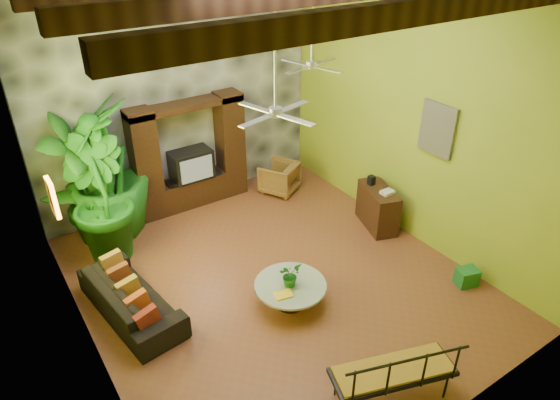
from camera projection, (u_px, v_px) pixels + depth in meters
ground at (273, 279)px, 8.63m from camera, size 7.00×7.00×0.00m
back_wall at (176, 86)px, 9.87m from camera, size 6.00×0.02×5.00m
left_wall at (61, 204)px, 5.92m from camera, size 0.02×7.00×5.00m
right_wall at (414, 107)px, 8.80m from camera, size 0.02×7.00×5.00m
stone_accent_wall at (177, 87)px, 9.83m from camera, size 5.98×0.10×4.98m
entertainment_center at (191, 162)px, 10.39m from camera, size 2.40×0.55×2.30m
ceiling_fan_front at (275, 97)px, 6.52m from camera, size 1.28×1.28×1.86m
ceiling_fan_back at (312, 53)px, 8.53m from camera, size 1.28×1.28×1.86m
wall_art_mask at (53, 198)px, 6.86m from camera, size 0.06×0.32×0.55m
wall_art_painting at (437, 129)px, 8.46m from camera, size 0.06×0.70×0.90m
sofa at (131, 298)px, 7.74m from camera, size 1.11×2.22×0.62m
wicker_armchair at (279, 177)px, 11.13m from camera, size 1.02×1.02×0.69m
tall_plant_a at (82, 182)px, 8.98m from camera, size 1.62×1.51×2.55m
tall_plant_b at (98, 199)px, 8.66m from camera, size 1.44×1.59×2.37m
tall_plant_c at (105, 170)px, 9.26m from camera, size 1.84×1.84×2.69m
coffee_table at (290, 291)px, 7.96m from camera, size 1.15×1.15×0.40m
centerpiece_plant at (290, 275)px, 7.79m from camera, size 0.42×0.40×0.38m
yellow_tray at (283, 295)px, 7.65m from camera, size 0.30×0.24×0.03m
iron_bench at (398, 371)px, 6.24m from camera, size 1.68×1.05×0.57m
side_console at (378, 208)px, 9.88m from camera, size 0.77×1.13×0.83m
green_bin at (467, 277)px, 8.43m from camera, size 0.41×0.35×0.31m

